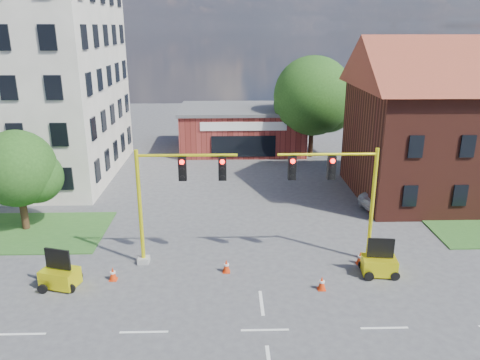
{
  "coord_description": "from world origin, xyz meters",
  "views": [
    {
      "loc": [
        -1.49,
        -16.41,
        11.99
      ],
      "look_at": [
        -0.76,
        10.0,
        3.27
      ],
      "focal_mm": 35.0,
      "sensor_mm": 36.0,
      "label": 1
    }
  ],
  "objects_px": {
    "trailer_west": "(60,276)",
    "trailer_east": "(379,264)",
    "signal_mast_west": "(171,193)",
    "pickup_white": "(398,198)",
    "signal_mast_east": "(342,191)"
  },
  "relations": [
    {
      "from": "signal_mast_west",
      "to": "pickup_white",
      "type": "relative_size",
      "value": 1.15
    },
    {
      "from": "signal_mast_east",
      "to": "trailer_east",
      "type": "relative_size",
      "value": 3.26
    },
    {
      "from": "trailer_east",
      "to": "pickup_white",
      "type": "xyz_separation_m",
      "value": [
        4.12,
        8.97,
        0.16
      ]
    },
    {
      "from": "trailer_west",
      "to": "trailer_east",
      "type": "distance_m",
      "value": 15.71
    },
    {
      "from": "signal_mast_east",
      "to": "trailer_west",
      "type": "relative_size",
      "value": 3.22
    },
    {
      "from": "signal_mast_west",
      "to": "trailer_east",
      "type": "height_order",
      "value": "signal_mast_west"
    },
    {
      "from": "trailer_west",
      "to": "trailer_east",
      "type": "bearing_deg",
      "value": 19.41
    },
    {
      "from": "signal_mast_west",
      "to": "trailer_west",
      "type": "relative_size",
      "value": 3.22
    },
    {
      "from": "signal_mast_west",
      "to": "pickup_white",
      "type": "height_order",
      "value": "signal_mast_west"
    },
    {
      "from": "signal_mast_east",
      "to": "trailer_east",
      "type": "distance_m",
      "value": 4.08
    },
    {
      "from": "trailer_east",
      "to": "trailer_west",
      "type": "bearing_deg",
      "value": -170.96
    },
    {
      "from": "pickup_white",
      "to": "trailer_west",
      "type": "bearing_deg",
      "value": 93.89
    },
    {
      "from": "trailer_east",
      "to": "signal_mast_west",
      "type": "bearing_deg",
      "value": 177.72
    },
    {
      "from": "trailer_west",
      "to": "pickup_white",
      "type": "height_order",
      "value": "trailer_west"
    },
    {
      "from": "signal_mast_west",
      "to": "trailer_east",
      "type": "xyz_separation_m",
      "value": [
        10.46,
        -1.59,
        -3.32
      ]
    }
  ]
}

